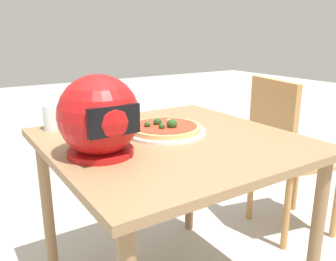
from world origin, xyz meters
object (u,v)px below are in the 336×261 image
at_px(dining_table, 171,160).
at_px(motorcycle_helmet, 99,117).
at_px(drinking_glass, 52,118).
at_px(pizza, 165,127).
at_px(chair_side, 284,149).

relative_size(dining_table, motorcycle_helmet, 3.45).
distance_m(motorcycle_helmet, drinking_glass, 0.42).
relative_size(pizza, motorcycle_helmet, 1.10).
height_order(motorcycle_helmet, drinking_glass, motorcycle_helmet).
xyz_separation_m(dining_table, chair_side, (-0.83, -0.10, -0.14)).
bearing_deg(pizza, drinking_glass, -39.58).
relative_size(motorcycle_helmet, drinking_glass, 2.60).
bearing_deg(dining_table, pizza, -103.18).
bearing_deg(chair_side, motorcycle_helmet, 6.78).
xyz_separation_m(dining_table, motorcycle_helmet, (0.30, 0.03, 0.22)).
relative_size(dining_table, pizza, 3.13).
height_order(pizza, chair_side, chair_side).
distance_m(dining_table, drinking_glass, 0.54).
xyz_separation_m(motorcycle_helmet, drinking_glass, (0.05, -0.41, -0.08)).
height_order(drinking_glass, chair_side, chair_side).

